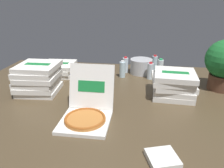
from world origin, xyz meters
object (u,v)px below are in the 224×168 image
Objects in this scene: pizza_stack_right_near at (38,78)px; ice_bucket at (141,66)px; pizza_stack_right_mid at (173,84)px; pizza_stack_left_mid at (58,69)px; water_bottle_4 at (125,65)px; water_bottle_3 at (160,67)px; water_bottle_1 at (150,71)px; water_bottle_2 at (155,63)px; water_bottle_0 at (122,69)px; open_pizza_box at (87,110)px; napkin_pile at (162,159)px.

pizza_stack_right_near reaches higher than ice_bucket.
pizza_stack_right_mid reaches higher than pizza_stack_left_mid.
pizza_stack_right_near is (-1.30, -0.10, 0.02)m from pizza_stack_right_mid.
water_bottle_3 is at bearing -3.10° from water_bottle_4.
pizza_stack_right_near is 1.41m from water_bottle_3.
water_bottle_1 is 1.00× the size of water_bottle_2.
ice_bucket is 0.20m from water_bottle_4.
water_bottle_3 and water_bottle_4 have the same top height.
pizza_stack_right_mid is 0.48m from water_bottle_1.
water_bottle_3 reaches higher than ice_bucket.
water_bottle_0 is at bearing 35.32° from pizza_stack_right_near.
ice_bucket is 1.36× the size of water_bottle_2.
water_bottle_2 is at bearing 36.91° from pizza_stack_right_near.
pizza_stack_right_near is at bearing -143.09° from water_bottle_2.
pizza_stack_right_mid is 0.78m from water_bottle_2.
open_pizza_box reaches higher than napkin_pile.
water_bottle_4 is (-0.30, 0.19, 0.00)m from water_bottle_1.
water_bottle_1 is at bearing -100.35° from water_bottle_2.
ice_bucket is at bearing 176.57° from water_bottle_3.
water_bottle_4 is (0.02, 0.18, 0.00)m from water_bottle_0.
pizza_stack_right_mid is 1.00× the size of pizza_stack_left_mid.
pizza_stack_left_mid is at bearing -178.29° from water_bottle_0.
pizza_stack_right_near reaches higher than water_bottle_2.
open_pizza_box is 2.47× the size of water_bottle_3.
water_bottle_4 is at bearing -159.07° from water_bottle_2.
open_pizza_box reaches higher than pizza_stack_right_mid.
open_pizza_box is 0.99m from water_bottle_0.
pizza_stack_left_mid is (-0.00, 0.53, -0.07)m from pizza_stack_right_near.
pizza_stack_right_near is (-0.60, 0.43, 0.07)m from open_pizza_box.
water_bottle_1 is (-0.21, 0.44, -0.03)m from pizza_stack_right_mid.
water_bottle_3 is (0.06, -0.16, 0.00)m from water_bottle_2.
pizza_stack_right_near is 1.54× the size of ice_bucket.
pizza_stack_left_mid is 2.06× the size of water_bottle_2.
open_pizza_box is 2.89× the size of napkin_pile.
open_pizza_box reaches higher than water_bottle_3.
water_bottle_0 is at bearing 177.86° from water_bottle_1.
water_bottle_2 is at bearing 16.48° from pizza_stack_left_mid.
ice_bucket is (0.99, 0.72, -0.05)m from pizza_stack_right_near.
open_pizza_box reaches higher than ice_bucket.
water_bottle_1 is (1.10, 0.54, -0.05)m from pizza_stack_right_near.
water_bottle_0 is 1.00× the size of water_bottle_3.
water_bottle_3 is 0.43m from water_bottle_4.
open_pizza_box is 1.21m from ice_bucket.
open_pizza_box is 2.47× the size of water_bottle_0.
napkin_pile is at bearing -84.28° from ice_bucket.
ice_bucket is at bearing -138.51° from water_bottle_2.
pizza_stack_right_near is 1.22m from ice_bucket.
water_bottle_4 is (-0.51, 0.63, -0.03)m from pizza_stack_right_mid.
ice_bucket is 1.36× the size of water_bottle_1.
pizza_stack_left_mid is at bearing -179.41° from water_bottle_1.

